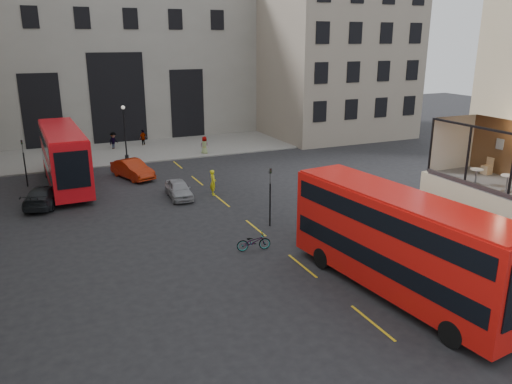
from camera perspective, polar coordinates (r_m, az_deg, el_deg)
name	(u,v)px	position (r m, az deg, el deg)	size (l,w,h in m)	color
ground	(410,313)	(23.32, 17.18, -13.03)	(140.00, 140.00, 0.00)	black
gateway	(108,57)	(63.42, -16.58, 14.61)	(35.00, 10.60, 18.00)	gray
building_right	(326,47)	(64.43, 7.97, 16.05)	(16.60, 18.60, 20.00)	gray
pavement_far	(120,151)	(54.56, -15.27, 4.50)	(40.00, 12.00, 0.12)	slate
traffic_light_near	(270,189)	(31.08, 1.63, 0.29)	(0.16, 0.20, 3.80)	black
traffic_light_far	(24,157)	(43.71, -25.01, 3.63)	(0.16, 0.20, 3.80)	black
street_lamp_b	(125,136)	(50.23, -14.72, 6.21)	(0.36, 0.36, 5.33)	black
bus_near	(398,240)	(23.61, 15.97, -5.25)	(4.08, 12.27, 4.80)	red
bus_far	(64,155)	(42.22, -21.10, 4.01)	(3.06, 11.99, 4.76)	red
car_a	(179,189)	(37.64, -8.82, 0.32)	(1.57, 3.91, 1.33)	gray
car_b	(133,169)	(43.75, -13.93, 2.55)	(1.67, 4.78, 1.57)	#952009
car_c	(44,196)	(38.54, -23.05, -0.39)	(2.02, 4.98, 1.45)	black
bicycle	(254,242)	(28.13, -0.27, -5.70)	(0.68, 1.94, 1.02)	gray
cyclist	(213,182)	(37.97, -4.94, 1.10)	(0.71, 0.47, 1.96)	yellow
pedestrian_b	(114,141)	(55.63, -15.97, 5.62)	(1.23, 0.71, 1.91)	gray
pedestrian_c	(143,138)	(56.81, -12.79, 6.03)	(1.06, 0.44, 1.80)	gray
pedestrian_d	(204,145)	(51.69, -5.91, 5.32)	(0.91, 0.59, 1.86)	gray
cafe_table_mid	(507,181)	(25.87, 26.80, 1.17)	(0.63, 0.63, 0.79)	silver
cafe_table_far	(476,174)	(26.56, 23.87, 1.89)	(0.61, 0.61, 0.76)	beige
cafe_chair_d	(487,169)	(28.86, 24.87, 2.39)	(0.45, 0.45, 0.88)	tan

